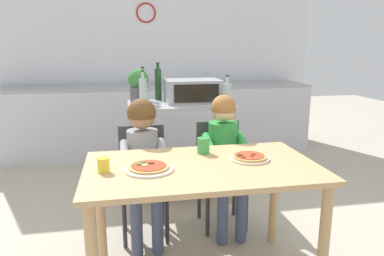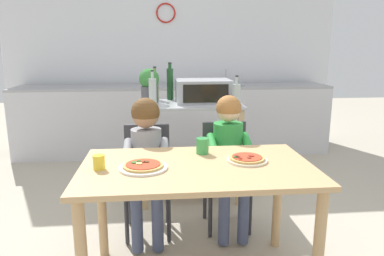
{
  "view_description": "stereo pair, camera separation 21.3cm",
  "coord_description": "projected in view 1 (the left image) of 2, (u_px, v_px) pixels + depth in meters",
  "views": [
    {
      "loc": [
        -0.43,
        -1.92,
        1.41
      ],
      "look_at": [
        0.0,
        0.3,
        0.89
      ],
      "focal_mm": 33.76,
      "sensor_mm": 36.0,
      "label": 1
    },
    {
      "loc": [
        -0.22,
        -1.95,
        1.41
      ],
      "look_at": [
        0.0,
        0.3,
        0.89
      ],
      "focal_mm": 33.76,
      "sensor_mm": 36.0,
      "label": 2
    }
  ],
  "objects": [
    {
      "name": "ground_plane",
      "position": [
        173.0,
        198.0,
        3.41
      ],
      "size": [
        12.37,
        12.37,
        0.0
      ],
      "primitive_type": "plane",
      "color": "#B7AD99"
    },
    {
      "name": "back_wall_tiled",
      "position": [
        153.0,
        50.0,
        4.95
      ],
      "size": [
        4.49,
        0.14,
        2.7
      ],
      "color": "silver",
      "rests_on": "ground"
    },
    {
      "name": "kitchen_counter",
      "position": [
        157.0,
        120.0,
        4.75
      ],
      "size": [
        4.04,
        0.6,
        1.1
      ],
      "color": "silver",
      "rests_on": "ground"
    },
    {
      "name": "kitchen_island_cart",
      "position": [
        180.0,
        135.0,
        3.34
      ],
      "size": [
        0.92,
        0.59,
        0.9
      ],
      "color": "#B7BABF",
      "rests_on": "ground"
    },
    {
      "name": "toaster_oven",
      "position": [
        193.0,
        91.0,
        3.29
      ],
      "size": [
        0.49,
        0.37,
        0.21
      ],
      "color": "#999BA0",
      "rests_on": "kitchen_island_cart"
    },
    {
      "name": "bottle_slim_sauce",
      "position": [
        227.0,
        94.0,
        3.09
      ],
      "size": [
        0.07,
        0.07,
        0.26
      ],
      "color": "#ADB7B2",
      "rests_on": "kitchen_island_cart"
    },
    {
      "name": "bottle_clear_vinegar",
      "position": [
        143.0,
        92.0,
        3.08
      ],
      "size": [
        0.07,
        0.07,
        0.3
      ],
      "color": "#ADB7B2",
      "rests_on": "kitchen_island_cart"
    },
    {
      "name": "bottle_squat_spirits",
      "position": [
        143.0,
        86.0,
        3.4
      ],
      "size": [
        0.07,
        0.07,
        0.31
      ],
      "color": "olive",
      "rests_on": "kitchen_island_cart"
    },
    {
      "name": "bottle_tall_green_wine",
      "position": [
        158.0,
        84.0,
        3.42
      ],
      "size": [
        0.06,
        0.06,
        0.35
      ],
      "color": "#1E4723",
      "rests_on": "kitchen_island_cart"
    },
    {
      "name": "potted_herb_plant",
      "position": [
        138.0,
        85.0,
        3.2
      ],
      "size": [
        0.18,
        0.18,
        0.31
      ],
      "color": "#4C4C51",
      "rests_on": "kitchen_island_cart"
    },
    {
      "name": "dining_table",
      "position": [
        202.0,
        182.0,
        2.09
      ],
      "size": [
        1.33,
        0.78,
        0.74
      ],
      "color": "tan",
      "rests_on": "ground"
    },
    {
      "name": "dining_chair_left",
      "position": [
        143.0,
        173.0,
        2.69
      ],
      "size": [
        0.36,
        0.36,
        0.81
      ],
      "color": "#333338",
      "rests_on": "ground"
    },
    {
      "name": "dining_chair_right",
      "position": [
        220.0,
        166.0,
        2.84
      ],
      "size": [
        0.36,
        0.36,
        0.81
      ],
      "color": "#333338",
      "rests_on": "ground"
    },
    {
      "name": "child_in_grey_shirt",
      "position": [
        143.0,
        151.0,
        2.53
      ],
      "size": [
        0.32,
        0.42,
        1.03
      ],
      "color": "#424C6B",
      "rests_on": "ground"
    },
    {
      "name": "child_in_green_shirt",
      "position": [
        225.0,
        148.0,
        2.68
      ],
      "size": [
        0.32,
        0.42,
        1.03
      ],
      "color": "#424C6B",
      "rests_on": "ground"
    },
    {
      "name": "pizza_plate_white",
      "position": [
        149.0,
        168.0,
        1.98
      ],
      "size": [
        0.27,
        0.27,
        0.03
      ],
      "color": "white",
      "rests_on": "dining_table"
    },
    {
      "name": "pizza_plate_cream",
      "position": [
        249.0,
        157.0,
        2.16
      ],
      "size": [
        0.24,
        0.24,
        0.03
      ],
      "color": "beige",
      "rests_on": "dining_table"
    },
    {
      "name": "drinking_cup_yellow",
      "position": [
        104.0,
        165.0,
        1.94
      ],
      "size": [
        0.07,
        0.07,
        0.08
      ],
      "primitive_type": "cylinder",
      "color": "yellow",
      "rests_on": "dining_table"
    },
    {
      "name": "drinking_cup_green",
      "position": [
        203.0,
        146.0,
        2.28
      ],
      "size": [
        0.08,
        0.08,
        0.1
      ],
      "primitive_type": "cylinder",
      "color": "green",
      "rests_on": "dining_table"
    }
  ]
}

